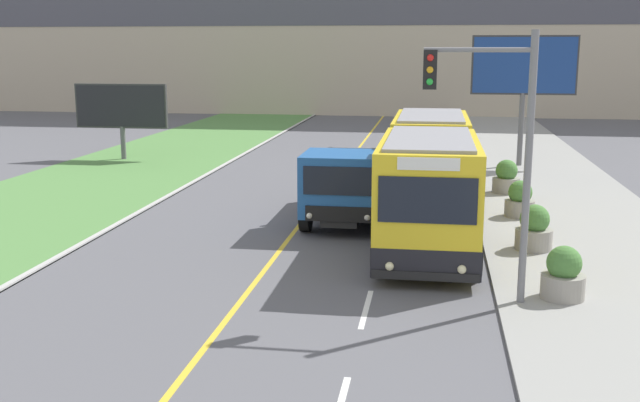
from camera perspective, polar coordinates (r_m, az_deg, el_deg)
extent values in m
cube|color=silver|center=(16.02, 3.54, -8.18)|extent=(0.12, 2.40, 0.01)
cube|color=silver|center=(20.39, 4.72, -3.83)|extent=(0.12, 2.40, 0.01)
cube|color=silver|center=(24.85, 5.47, -1.03)|extent=(0.12, 2.40, 0.01)
cube|color=silver|center=(29.35, 5.99, 0.92)|extent=(0.12, 2.40, 0.01)
cube|color=silver|center=(33.88, 6.37, 2.35)|extent=(0.12, 2.40, 0.01)
cube|color=silver|center=(38.42, 6.67, 3.44)|extent=(0.12, 2.40, 0.01)
cube|color=silver|center=(42.98, 6.90, 4.30)|extent=(0.12, 2.40, 0.01)
cube|color=yellow|center=(19.56, 8.25, 0.51)|extent=(2.48, 5.73, 2.83)
cube|color=black|center=(19.79, 8.16, -2.53)|extent=(2.50, 5.75, 0.70)
cube|color=black|center=(19.48, 8.29, 1.73)|extent=(2.50, 5.27, 0.99)
cube|color=gray|center=(19.34, 8.38, 4.75)|extent=(2.10, 5.16, 0.08)
cube|color=yellow|center=(26.10, 8.40, 3.28)|extent=(2.48, 5.73, 2.83)
cube|color=black|center=(26.28, 8.34, 0.98)|extent=(2.50, 5.75, 0.70)
cube|color=black|center=(26.04, 8.43, 4.21)|extent=(2.50, 5.27, 0.99)
cube|color=gray|center=(25.93, 8.50, 6.47)|extent=(2.10, 5.16, 0.08)
cube|color=#474747|center=(22.83, 8.34, 2.09)|extent=(2.28, 0.90, 2.61)
cube|color=black|center=(16.65, 8.19, 0.05)|extent=(2.18, 0.04, 1.04)
cube|color=black|center=(17.07, 8.02, -5.70)|extent=(2.43, 0.06, 0.20)
sphere|color=#F4EAB2|center=(17.03, 5.32, -4.98)|extent=(0.20, 0.20, 0.20)
sphere|color=#F4EAB2|center=(17.02, 10.76, -5.14)|extent=(0.20, 0.20, 0.20)
cube|color=white|center=(16.51, 8.27, 2.81)|extent=(1.36, 0.04, 0.28)
cylinder|color=black|center=(18.32, 4.40, -4.01)|extent=(0.28, 1.00, 1.00)
cylinder|color=black|center=(18.30, 11.78, -4.23)|extent=(0.28, 1.00, 1.00)
cylinder|color=black|center=(21.64, 5.10, -1.57)|extent=(0.28, 1.00, 1.00)
cylinder|color=black|center=(21.63, 11.33, -1.76)|extent=(0.28, 1.00, 1.00)
cylinder|color=black|center=(26.89, 5.83, 1.02)|extent=(0.28, 1.00, 1.00)
cylinder|color=black|center=(26.88, 10.85, 0.86)|extent=(0.28, 1.00, 1.00)
cube|color=black|center=(24.28, 2.30, -0.21)|extent=(1.07, 5.95, 0.20)
cube|color=#235BA3|center=(22.28, 1.78, 1.35)|extent=(2.38, 2.24, 1.81)
cube|color=black|center=(21.12, 1.41, 1.53)|extent=(2.02, 0.04, 0.82)
cube|color=black|center=(21.30, 1.40, -1.01)|extent=(1.90, 0.06, 0.44)
sphere|color=silver|center=(21.42, -0.81, -1.13)|extent=(0.18, 0.18, 0.18)
sphere|color=silver|center=(21.22, 3.62, -1.27)|extent=(0.18, 0.18, 0.18)
cube|color=slate|center=(25.46, 2.61, 0.71)|extent=(2.26, 3.45, 0.12)
cube|color=slate|center=(25.48, 0.24, 2.13)|extent=(0.12, 3.45, 1.35)
cube|color=slate|center=(25.26, 5.04, 2.00)|extent=(0.12, 3.45, 1.35)
cube|color=slate|center=(23.72, 2.20, 1.41)|extent=(2.26, 0.12, 1.35)
cube|color=slate|center=(26.99, 3.00, 2.65)|extent=(2.26, 0.12, 1.35)
cube|color=slate|center=(23.59, 2.21, 3.30)|extent=(2.26, 0.12, 0.24)
cylinder|color=black|center=(22.40, -1.08, -1.02)|extent=(0.30, 1.04, 1.04)
cylinder|color=black|center=(22.15, 4.51, -1.20)|extent=(0.30, 1.04, 1.04)
cylinder|color=black|center=(25.78, 0.24, 0.66)|extent=(0.30, 1.04, 1.04)
cylinder|color=black|center=(25.56, 5.09, 0.52)|extent=(0.30, 1.04, 1.04)
cylinder|color=slate|center=(16.06, 15.54, 2.11)|extent=(0.16, 0.16, 5.78)
cylinder|color=slate|center=(15.76, 11.99, 11.20)|extent=(2.20, 0.10, 0.10)
cube|color=black|center=(15.75, 8.39, 9.87)|extent=(0.28, 0.24, 0.80)
sphere|color=red|center=(15.61, 8.41, 10.74)|extent=(0.14, 0.14, 0.14)
sphere|color=orange|center=(15.62, 8.38, 9.86)|extent=(0.14, 0.14, 0.14)
sphere|color=green|center=(15.63, 8.36, 8.98)|extent=(0.14, 0.14, 0.14)
cylinder|color=#59595B|center=(35.62, 15.04, 5.23)|extent=(0.24, 0.24, 3.39)
cube|color=#333333|center=(35.43, 15.30, 9.96)|extent=(4.68, 0.20, 2.65)
cube|color=navy|center=(35.32, 15.32, 9.95)|extent=(4.52, 0.02, 2.49)
cylinder|color=#59595B|center=(38.08, -14.77, 4.30)|extent=(0.24, 0.24, 1.64)
cube|color=#333333|center=(37.91, -14.91, 7.01)|extent=(4.63, 0.20, 2.14)
cube|color=black|center=(37.81, -14.97, 7.00)|extent=(4.47, 0.02, 1.98)
cylinder|color=gray|center=(17.13, 18.00, -6.20)|extent=(0.94, 0.94, 0.53)
sphere|color=#477A38|center=(16.98, 18.11, -4.51)|extent=(0.75, 0.75, 0.75)
cylinder|color=gray|center=(20.97, 15.96, -2.80)|extent=(0.99, 0.99, 0.56)
sphere|color=#477A38|center=(20.85, 16.04, -1.33)|extent=(0.79, 0.79, 0.79)
cylinder|color=gray|center=(24.91, 14.95, -0.54)|extent=(0.95, 0.95, 0.53)
sphere|color=#477A38|center=(24.81, 15.02, 0.65)|extent=(0.76, 0.76, 0.76)
cylinder|color=gray|center=(28.86, 13.98, 1.18)|extent=(1.01, 1.01, 0.56)
sphere|color=#477A38|center=(28.77, 14.03, 2.27)|extent=(0.81, 0.81, 0.81)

